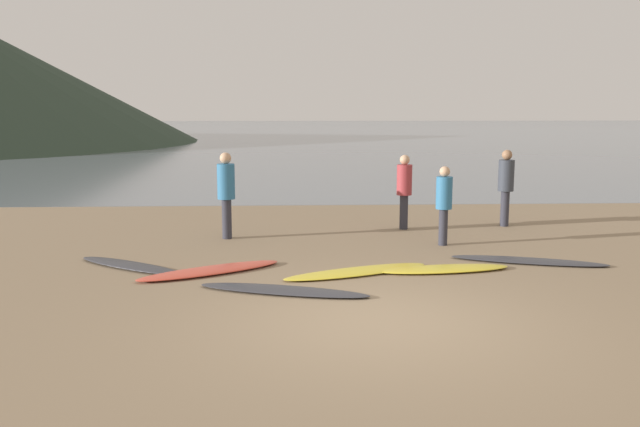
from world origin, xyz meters
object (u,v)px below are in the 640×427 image
object	(u,v)px
surfboard_0	(131,266)
person_0	(226,188)
surfboard_1	(210,270)
person_3	(444,199)
surfboard_3	(357,272)
surfboard_2	(283,290)
surfboard_4	(444,269)
surfboard_5	(529,261)
person_1	(404,186)
person_2	(506,181)

from	to	relation	value
surfboard_0	person_0	size ratio (longest dim) A/B	1.33
surfboard_1	person_3	distance (m)	4.88
surfboard_1	surfboard_3	xyz separation A→B (m)	(2.42, -0.15, -0.01)
surfboard_2	surfboard_4	distance (m)	2.92
person_0	surfboard_1	bearing A→B (deg)	29.50
surfboard_5	person_3	xyz separation A→B (m)	(-1.17, 1.56, 0.89)
person_1	person_2	size ratio (longest dim) A/B	0.95
surfboard_1	surfboard_3	distance (m)	2.42
surfboard_3	surfboard_4	size ratio (longest dim) A/B	1.15
person_1	surfboard_1	bearing A→B (deg)	-61.71
surfboard_2	surfboard_3	bearing A→B (deg)	59.14
surfboard_2	person_1	xyz separation A→B (m)	(2.64, 5.05, 0.94)
person_1	person_2	xyz separation A→B (m)	(2.37, 0.28, 0.05)
surfboard_5	person_3	size ratio (longest dim) A/B	1.71
person_3	surfboard_1	bearing A→B (deg)	-28.83
surfboard_3	surfboard_5	bearing A→B (deg)	-10.52
surfboard_2	surfboard_4	bearing A→B (deg)	40.87
surfboard_0	surfboard_5	distance (m)	6.91
surfboard_5	person_0	xyz separation A→B (m)	(-5.50, 2.43, 1.02)
surfboard_3	person_1	world-z (taller)	person_1
surfboard_2	surfboard_3	distance (m)	1.62
surfboard_1	surfboard_4	xyz separation A→B (m)	(3.89, -0.05, -0.00)
person_2	person_3	distance (m)	2.78
surfboard_5	person_0	size ratio (longest dim) A/B	1.50
surfboard_3	person_1	xyz separation A→B (m)	(1.44, 3.97, 0.95)
surfboard_3	person_2	bearing A→B (deg)	25.92
surfboard_5	person_3	distance (m)	2.15
surfboard_2	surfboard_5	distance (m)	4.63
surfboard_0	surfboard_4	size ratio (longest dim) A/B	1.05
surfboard_0	surfboard_3	distance (m)	3.86
person_2	surfboard_1	bearing A→B (deg)	136.30
surfboard_0	person_2	xyz separation A→B (m)	(7.62, 3.67, 0.99)
surfboard_2	person_1	bearing A→B (deg)	79.47
person_1	surfboard_2	bearing A→B (deg)	-44.04
person_0	person_1	distance (m)	3.95
person_3	surfboard_2	bearing A→B (deg)	-7.72
surfboard_5	person_2	size ratio (longest dim) A/B	1.54
surfboard_5	surfboard_4	bearing A→B (deg)	-143.20
surfboard_5	person_3	bearing A→B (deg)	145.22
person_0	surfboard_2	bearing A→B (deg)	45.92
person_3	surfboard_0	bearing A→B (deg)	-38.33
surfboard_5	person_1	size ratio (longest dim) A/B	1.62
surfboard_0	surfboard_5	xyz separation A→B (m)	(6.91, 0.06, -0.00)
surfboard_2	surfboard_1	bearing A→B (deg)	151.64
surfboard_4	person_3	bearing A→B (deg)	70.38
surfboard_3	person_1	size ratio (longest dim) A/B	1.57
surfboard_1	person_2	size ratio (longest dim) A/B	1.44
surfboard_1	person_0	world-z (taller)	person_0
person_2	person_3	size ratio (longest dim) A/B	1.11
person_2	surfboard_3	bearing A→B (deg)	151.05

